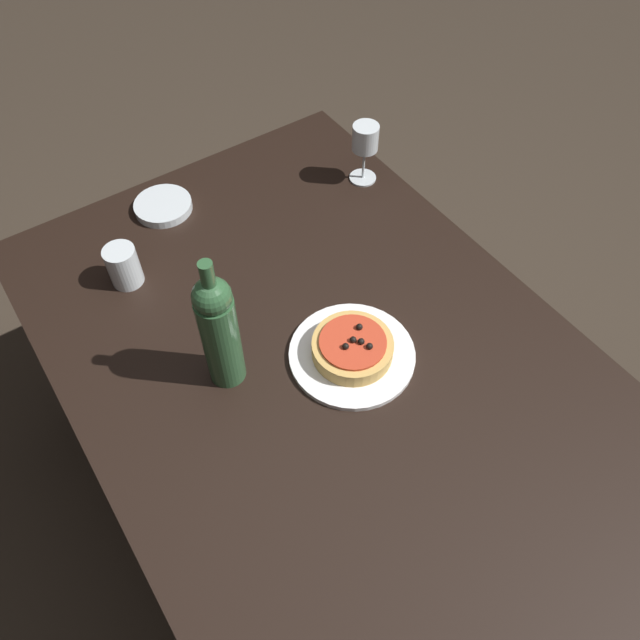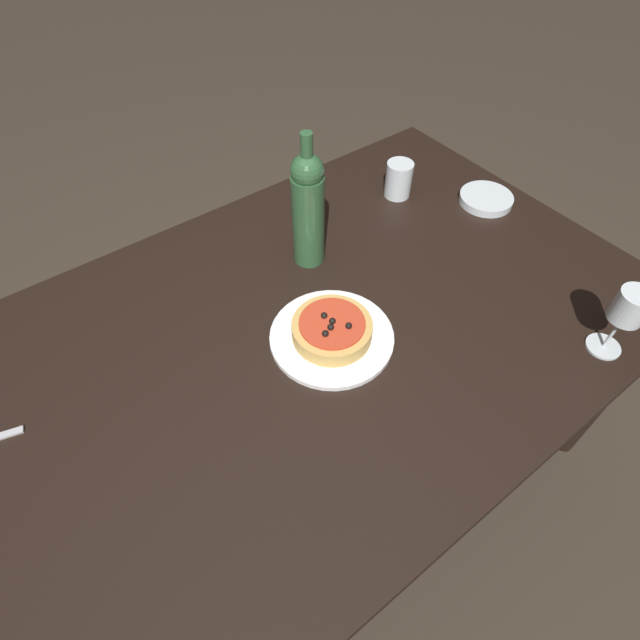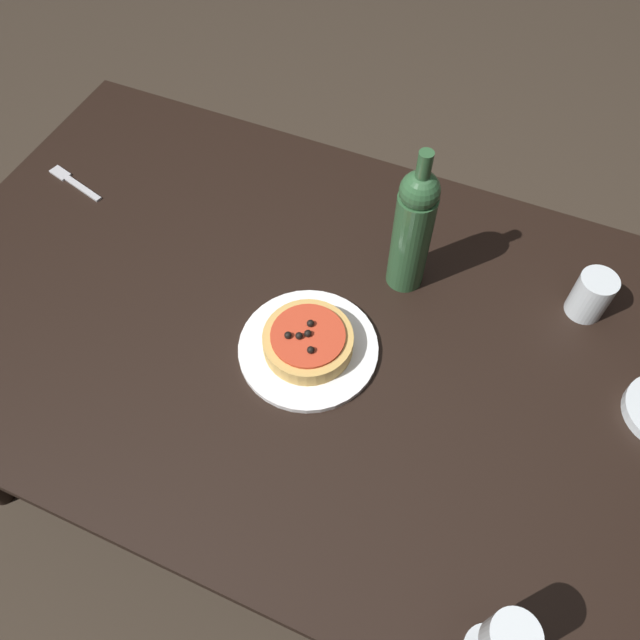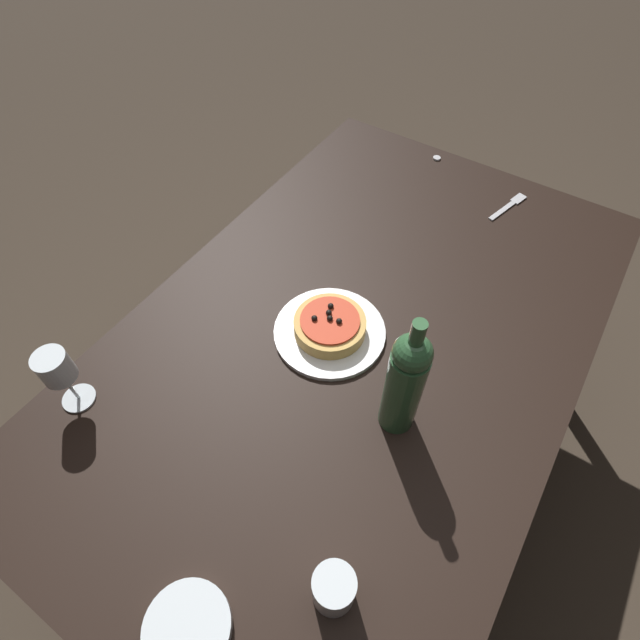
# 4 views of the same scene
# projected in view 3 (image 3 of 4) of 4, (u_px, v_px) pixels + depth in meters

# --- Properties ---
(ground_plane) EXTENTS (14.00, 14.00, 0.00)m
(ground_plane) POSITION_uv_depth(u_px,v_px,m) (308.00, 457.00, 1.79)
(ground_plane) COLOR #382D23
(dining_table) EXTENTS (1.58, 0.99, 0.70)m
(dining_table) POSITION_uv_depth(u_px,v_px,m) (302.00, 342.00, 1.27)
(dining_table) COLOR black
(dining_table) RESTS_ON ground_plane
(dinner_plate) EXTENTS (0.26, 0.26, 0.01)m
(dinner_plate) POSITION_uv_depth(u_px,v_px,m) (308.00, 348.00, 1.17)
(dinner_plate) COLOR white
(dinner_plate) RESTS_ON dining_table
(pizza) EXTENTS (0.17, 0.17, 0.05)m
(pizza) POSITION_uv_depth(u_px,v_px,m) (308.00, 341.00, 1.15)
(pizza) COLOR tan
(pizza) RESTS_ON dinner_plate
(wine_glass) EXTENTS (0.07, 0.07, 0.16)m
(wine_glass) POSITION_uv_depth(u_px,v_px,m) (508.00, 640.00, 0.80)
(wine_glass) COLOR silver
(wine_glass) RESTS_ON dining_table
(wine_bottle) EXTENTS (0.07, 0.07, 0.33)m
(wine_bottle) POSITION_uv_depth(u_px,v_px,m) (413.00, 229.00, 1.15)
(wine_bottle) COLOR #2D5633
(wine_bottle) RESTS_ON dining_table
(water_cup) EXTENTS (0.07, 0.07, 0.10)m
(water_cup) POSITION_uv_depth(u_px,v_px,m) (591.00, 295.00, 1.18)
(water_cup) COLOR silver
(water_cup) RESTS_ON dining_table
(fork) EXTENTS (0.16, 0.06, 0.00)m
(fork) POSITION_uv_depth(u_px,v_px,m) (73.00, 182.00, 1.42)
(fork) COLOR #B7B7BC
(fork) RESTS_ON dining_table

